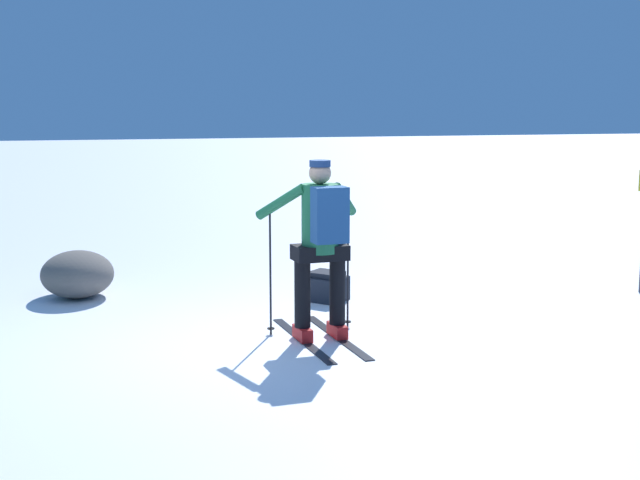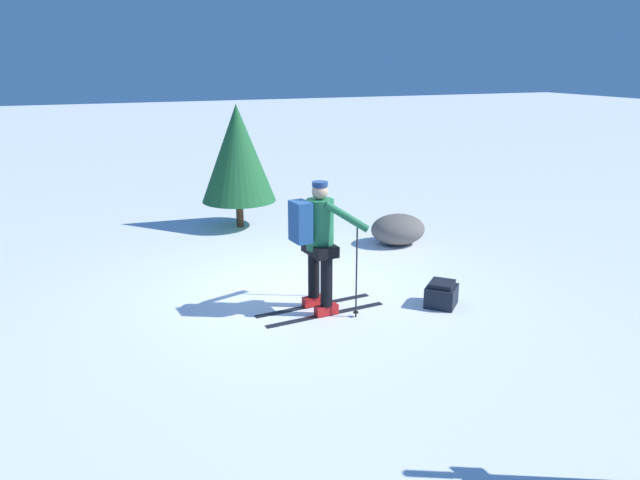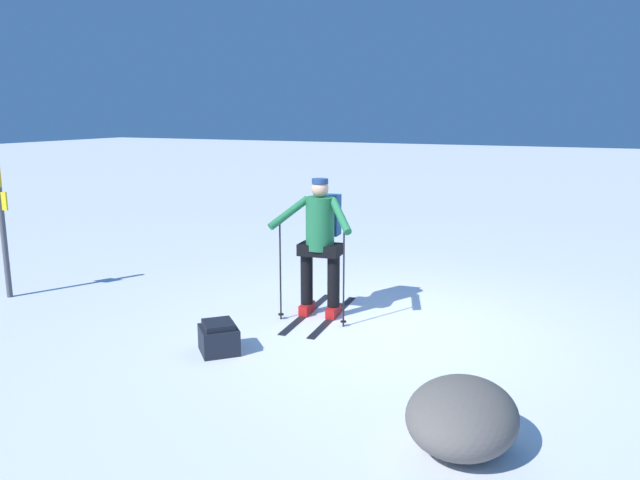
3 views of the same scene
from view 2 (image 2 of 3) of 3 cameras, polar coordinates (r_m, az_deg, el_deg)
ground_plane at (r=8.74m, az=-1.81°, el=-4.57°), size 80.00×80.00×0.00m
skier at (r=7.72m, az=-0.20°, el=0.19°), size 1.67×1.03×1.68m
dropped_backpack at (r=8.30m, az=11.04°, el=-4.89°), size 0.55×0.55×0.33m
rock_boulder at (r=10.87m, az=7.14°, el=0.97°), size 0.96×0.81×0.53m
pine_tree at (r=11.79m, az=-7.54°, el=7.87°), size 1.39×1.39×2.32m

